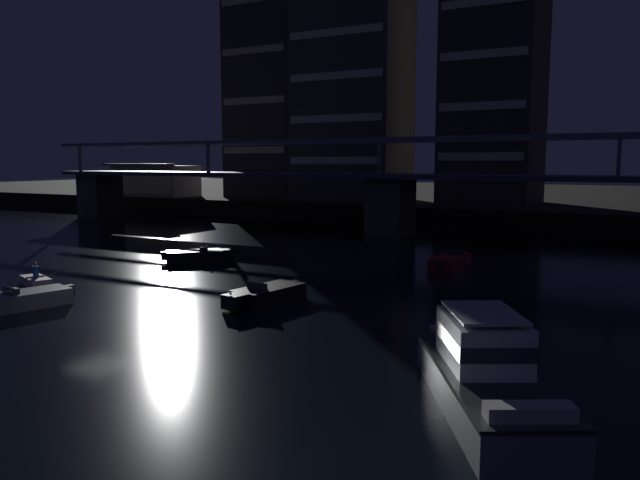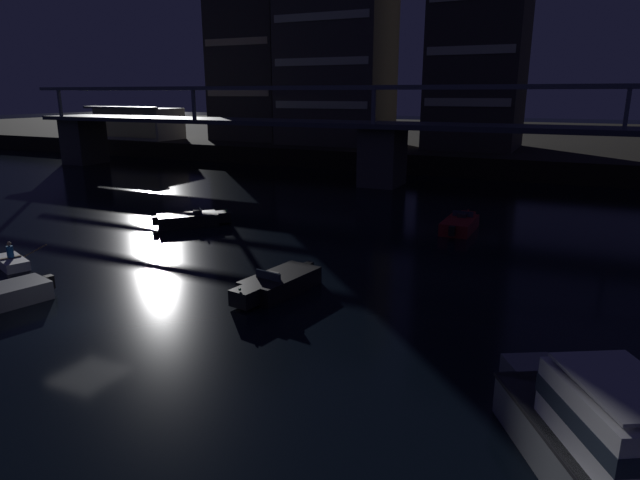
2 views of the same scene
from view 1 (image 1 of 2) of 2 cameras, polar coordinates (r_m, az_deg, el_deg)
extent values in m
plane|color=black|center=(31.12, -19.84, -6.50)|extent=(400.00, 400.00, 0.00)
cube|color=black|center=(106.55, 16.37, 3.67)|extent=(240.00, 80.00, 2.20)
cube|color=#4C4944|center=(84.16, -19.55, 3.82)|extent=(3.60, 4.40, 5.55)
cube|color=#4C4944|center=(60.55, 6.51, 3.02)|extent=(3.60, 4.40, 5.55)
cube|color=#3D424C|center=(60.41, 6.56, 5.86)|extent=(85.79, 6.40, 0.45)
cube|color=slate|center=(57.75, 5.50, 9.22)|extent=(85.79, 0.36, 0.36)
cube|color=slate|center=(63.12, 7.61, 9.01)|extent=(85.79, 0.36, 0.36)
cube|color=slate|center=(82.15, -21.21, 7.04)|extent=(0.30, 0.30, 3.20)
cube|color=slate|center=(68.13, -10.25, 7.48)|extent=(0.30, 0.30, 3.20)
cube|color=slate|center=(57.72, 5.48, 7.63)|extent=(0.30, 0.30, 3.20)
cube|color=slate|center=(53.07, 25.82, 6.99)|extent=(0.30, 0.30, 3.20)
cube|color=#38332D|center=(90.05, -4.29, 14.48)|extent=(10.64, 10.16, 32.74)
cube|color=beige|center=(85.08, -6.13, 8.25)|extent=(9.79, 0.10, 0.90)
cube|color=beige|center=(85.45, -6.19, 12.64)|extent=(9.79, 0.10, 0.90)
cube|color=beige|center=(86.32, -6.25, 16.97)|extent=(9.79, 0.10, 0.90)
cube|color=#423D38|center=(81.54, 2.98, 12.70)|extent=(13.59, 9.70, 25.51)
cube|color=beige|center=(76.78, 1.33, 7.33)|extent=(12.50, 0.10, 0.90)
cube|color=beige|center=(76.96, 1.35, 11.13)|extent=(12.50, 0.10, 0.90)
cube|color=beige|center=(77.48, 1.36, 14.89)|extent=(12.50, 0.10, 0.90)
cube|color=beige|center=(78.32, 1.37, 18.60)|extent=(12.50, 0.10, 0.90)
cube|color=#38332D|center=(77.43, 15.77, 13.50)|extent=(10.34, 11.52, 27.57)
cube|color=beige|center=(71.28, 14.47, 7.44)|extent=(9.51, 0.10, 0.90)
cube|color=beige|center=(71.54, 14.61, 11.86)|extent=(9.51, 0.10, 0.90)
cube|color=beige|center=(72.21, 14.76, 16.22)|extent=(9.51, 0.10, 0.90)
cube|color=beige|center=(73.30, 14.90, 20.47)|extent=(9.51, 0.10, 0.90)
cube|color=#B2AD9E|center=(93.77, -14.87, 5.29)|extent=(12.00, 6.00, 4.40)
cube|color=#EAD88C|center=(91.60, -16.18, 4.93)|extent=(11.20, 0.10, 2.64)
cube|color=#4C4C51|center=(91.16, -16.48, 6.67)|extent=(12.40, 1.60, 0.30)
cube|color=gray|center=(18.98, 15.12, -13.22)|extent=(6.22, 8.24, 1.20)
cube|color=gray|center=(23.13, 11.99, -9.18)|extent=(1.79, 1.66, 1.04)
cube|color=black|center=(18.80, 15.17, -11.65)|extent=(6.33, 8.35, 0.10)
cube|color=white|center=(19.12, 14.75, -8.95)|extent=(3.41, 3.82, 1.40)
cube|color=#283342|center=(19.11, 14.75, -8.81)|extent=(3.46, 3.87, 0.44)
cube|color=silver|center=(18.91, 14.83, -6.48)|extent=(3.07, 3.44, 0.08)
cube|color=#B7B2A8|center=(15.69, 18.74, -14.75)|extent=(2.10, 1.55, 0.36)
cube|color=maroon|center=(43.06, 11.86, -1.96)|extent=(1.85, 3.93, 0.80)
cube|color=maroon|center=(45.32, 12.79, -1.47)|extent=(1.00, 0.91, 0.70)
cube|color=#283342|center=(43.77, 12.22, -1.05)|extent=(1.35, 0.12, 0.36)
cube|color=#262628|center=(43.54, 12.12, -1.17)|extent=(0.57, 0.41, 0.24)
cube|color=black|center=(41.02, 10.95, -2.25)|extent=(0.36, 0.36, 0.60)
sphere|color=red|center=(45.50, 12.90, -0.89)|extent=(0.12, 0.12, 0.12)
cube|color=gray|center=(33.97, -25.36, -4.95)|extent=(2.74, 4.24, 0.80)
cube|color=#283342|center=(33.58, -26.76, -4.15)|extent=(1.33, 0.44, 0.36)
cube|color=#262628|center=(33.67, -26.36, -4.20)|extent=(0.64, 0.53, 0.24)
cube|color=black|center=(34.76, -22.05, -4.35)|extent=(0.44, 0.44, 0.60)
cube|color=black|center=(45.55, -11.49, -1.45)|extent=(4.03, 4.05, 0.80)
cube|color=black|center=(45.81, -8.49, -1.27)|extent=(1.34, 1.34, 0.70)
cube|color=#283342|center=(45.55, -10.44, -0.69)|extent=(1.03, 1.02, 0.36)
cube|color=#262628|center=(45.53, -10.75, -0.78)|extent=(0.68, 0.68, 0.24)
cube|color=black|center=(45.40, -14.20, -1.43)|extent=(0.51, 0.51, 0.60)
sphere|color=#33D84C|center=(45.79, -8.19, -0.73)|extent=(0.12, 0.12, 0.12)
cube|color=black|center=(31.97, -4.75, -5.00)|extent=(2.42, 4.15, 0.80)
cube|color=black|center=(30.29, -7.87, -5.63)|extent=(1.12, 1.05, 0.70)
cube|color=#283342|center=(31.25, -5.83, -4.21)|extent=(1.35, 0.32, 0.36)
cube|color=#262628|center=(31.43, -5.51, -4.25)|extent=(0.62, 0.49, 0.24)
cube|color=black|center=(33.52, -2.23, -4.23)|extent=(0.41, 0.41, 0.60)
sphere|color=#33D84C|center=(30.03, -8.23, -4.91)|extent=(0.12, 0.12, 0.12)
cube|color=silver|center=(39.77, -24.69, -3.46)|extent=(2.82, 1.95, 0.48)
cube|color=#7F6647|center=(39.73, -24.71, -3.07)|extent=(0.54, 1.00, 0.06)
cylinder|color=#1E66B2|center=(39.58, -24.70, -2.62)|extent=(0.32, 0.32, 0.60)
sphere|color=tan|center=(39.51, -24.73, -2.04)|extent=(0.22, 0.22, 0.22)
cylinder|color=olive|center=(40.00, -23.27, -2.83)|extent=(0.58, 1.44, 0.59)
camera|label=2|loc=(8.33, -16.07, 17.55)|focal=30.48mm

